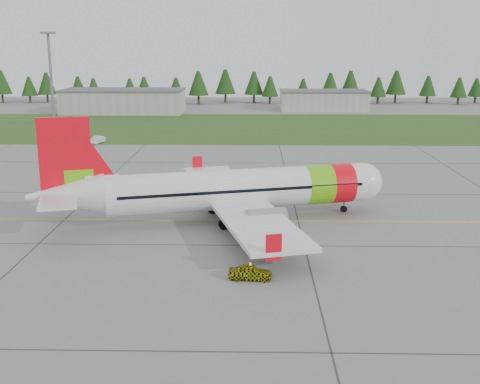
{
  "coord_description": "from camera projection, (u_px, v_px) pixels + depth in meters",
  "views": [
    {
      "loc": [
        5.14,
        -53.28,
        18.33
      ],
      "look_at": [
        3.86,
        5.61,
        3.76
      ],
      "focal_mm": 45.0,
      "sensor_mm": 36.0,
      "label": 1
    }
  ],
  "objects": [
    {
      "name": "grass_strip",
      "position": [
        230.0,
        127.0,
        135.8
      ],
      "size": [
        320.0,
        50.0,
        0.03
      ],
      "primitive_type": "cube",
      "color": "#30561E",
      "rests_on": "ground"
    },
    {
      "name": "taxi_guideline",
      "position": [
        204.0,
        221.0,
        63.98
      ],
      "size": [
        120.0,
        0.25,
        0.02
      ],
      "primitive_type": "cube",
      "color": "gold",
      "rests_on": "ground"
    },
    {
      "name": "floodlight_mast",
      "position": [
        52.0,
        90.0,
        110.78
      ],
      "size": [
        0.5,
        0.5,
        20.0
      ],
      "primitive_type": "cylinder",
      "color": "slate",
      "rests_on": "ground"
    },
    {
      "name": "treeline",
      "position": [
        237.0,
        87.0,
        188.95
      ],
      "size": [
        160.0,
        8.0,
        10.0
      ],
      "primitive_type": null,
      "color": "#1C3F14",
      "rests_on": "ground"
    },
    {
      "name": "aircraft",
      "position": [
        232.0,
        190.0,
        63.48
      ],
      "size": [
        37.15,
        35.0,
        11.48
      ],
      "rotation": [
        0.0,
        0.0,
        0.27
      ],
      "color": "white",
      "rests_on": "ground"
    },
    {
      "name": "follow_me_car",
      "position": [
        250.0,
        258.0,
        47.67
      ],
      "size": [
        1.3,
        1.5,
        3.51
      ],
      "primitive_type": "imported",
      "rotation": [
        0.0,
        0.0,
        1.5
      ],
      "color": "#CECE0B",
      "rests_on": "ground"
    },
    {
      "name": "hangar_east",
      "position": [
        323.0,
        101.0,
        169.58
      ],
      "size": [
        24.0,
        12.0,
        5.2
      ],
      "primitive_type": "cube",
      "color": "#A8A8A3",
      "rests_on": "ground"
    },
    {
      "name": "service_van",
      "position": [
        97.0,
        132.0,
        112.88
      ],
      "size": [
        1.79,
        1.73,
        4.23
      ],
      "primitive_type": "imported",
      "rotation": [
        0.0,
        0.0,
        -0.27
      ],
      "color": "silver",
      "rests_on": "ground"
    },
    {
      "name": "hangar_west",
      "position": [
        124.0,
        102.0,
        162.89
      ],
      "size": [
        32.0,
        14.0,
        6.0
      ],
      "primitive_type": "cube",
      "color": "#A8A8A3",
      "rests_on": "ground"
    },
    {
      "name": "ground",
      "position": [
        198.0,
        245.0,
        56.22
      ],
      "size": [
        320.0,
        320.0,
        0.0
      ],
      "primitive_type": "plane",
      "color": "gray",
      "rests_on": "ground"
    }
  ]
}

